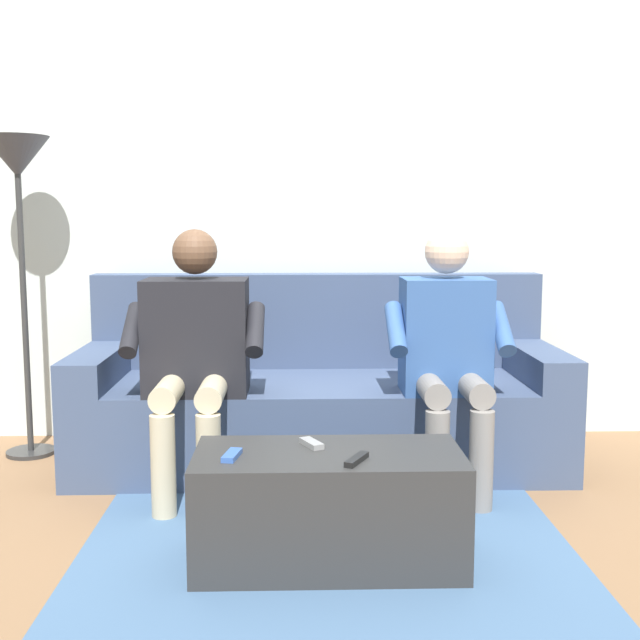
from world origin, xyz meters
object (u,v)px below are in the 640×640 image
(remote_black, at_px, (357,459))
(remote_gray, at_px, (312,443))
(coffee_table, at_px, (328,507))
(person_right_seated, at_px, (195,345))
(floor_lamp, at_px, (18,182))
(remote_blue, at_px, (232,455))
(person_left_seated, at_px, (447,345))
(couch, at_px, (319,402))

(remote_black, bearing_deg, remote_gray, -115.91)
(coffee_table, relative_size, person_right_seated, 0.81)
(person_right_seated, height_order, floor_lamp, floor_lamp)
(remote_gray, distance_m, remote_blue, 0.30)
(coffee_table, height_order, remote_blue, remote_blue)
(person_left_seated, bearing_deg, person_right_seated, -0.67)
(floor_lamp, bearing_deg, person_left_seated, 164.83)
(person_right_seated, height_order, remote_black, person_right_seated)
(couch, height_order, person_left_seated, person_left_seated)
(coffee_table, relative_size, remote_black, 6.48)
(couch, bearing_deg, remote_black, 93.92)
(person_left_seated, distance_m, person_right_seated, 1.09)
(coffee_table, bearing_deg, person_right_seated, -54.93)
(coffee_table, relative_size, remote_gray, 7.85)
(person_left_seated, xyz_separation_m, person_right_seated, (1.09, -0.01, 0.00))
(coffee_table, xyz_separation_m, person_right_seated, (0.55, -0.78, 0.44))
(person_left_seated, height_order, remote_black, person_left_seated)
(coffee_table, xyz_separation_m, remote_gray, (0.06, -0.07, 0.21))
(couch, bearing_deg, remote_blue, 75.06)
(person_left_seated, bearing_deg, remote_blue, 43.35)
(person_right_seated, xyz_separation_m, remote_gray, (-0.49, 0.71, -0.24))
(remote_black, height_order, remote_blue, same)
(couch, xyz_separation_m, remote_black, (-0.09, 1.27, 0.11))
(person_right_seated, height_order, remote_blue, person_right_seated)
(person_left_seated, relative_size, remote_gray, 9.71)
(couch, height_order, remote_blue, couch)
(remote_blue, bearing_deg, remote_gray, 126.43)
(floor_lamp, bearing_deg, remote_blue, 129.58)
(remote_gray, bearing_deg, floor_lamp, 23.00)
(couch, relative_size, remote_black, 16.20)
(remote_black, xyz_separation_m, floor_lamp, (1.54, -1.42, 0.95))
(person_left_seated, distance_m, remote_black, 1.02)
(couch, relative_size, coffee_table, 2.50)
(person_right_seated, xyz_separation_m, remote_blue, (-0.22, 0.83, -0.24))
(coffee_table, height_order, remote_gray, remote_gray)
(remote_gray, bearing_deg, couch, -28.47)
(remote_blue, relative_size, floor_lamp, 0.08)
(floor_lamp, bearing_deg, person_right_seated, 149.67)
(person_right_seated, bearing_deg, person_left_seated, 179.33)
(remote_blue, bearing_deg, floor_lamp, -129.84)
(person_right_seated, bearing_deg, couch, -145.38)
(coffee_table, height_order, person_right_seated, person_right_seated)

